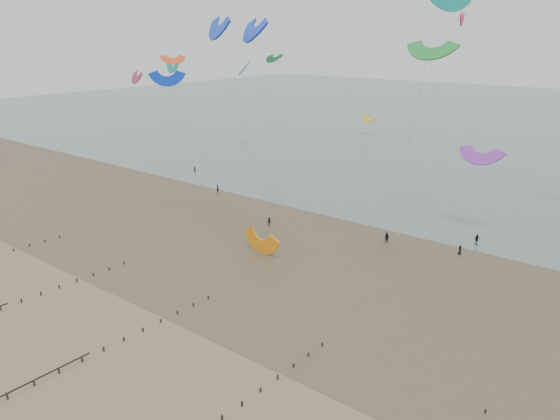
{
  "coord_description": "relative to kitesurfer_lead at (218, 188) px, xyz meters",
  "views": [
    {
      "loc": [
        51.38,
        -32.22,
        32.95
      ],
      "look_at": [
        3.18,
        28.0,
        8.0
      ],
      "focal_mm": 35.0,
      "sensor_mm": 36.0,
      "label": 1
    }
  ],
  "objects": [
    {
      "name": "sea_and_shore",
      "position": [
        26.59,
        -14.16,
        -0.89
      ],
      "size": [
        500.0,
        665.0,
        0.03
      ],
      "color": "#475654",
      "rests_on": "ground"
    },
    {
      "name": "kitesurfer_lead",
      "position": [
        0.0,
        0.0,
        0.0
      ],
      "size": [
        0.73,
        0.56,
        1.79
      ],
      "primitive_type": "imported",
      "rotation": [
        0.0,
        0.0,
        2.92
      ],
      "color": "black",
      "rests_on": "ground"
    },
    {
      "name": "kitesurfers",
      "position": [
        56.96,
        -0.1,
        -0.04
      ],
      "size": [
        129.2,
        20.36,
        1.82
      ],
      "color": "black",
      "rests_on": "ground"
    },
    {
      "name": "grounded_kite",
      "position": [
        29.56,
        -20.1,
        -0.89
      ],
      "size": [
        7.75,
        6.48,
        3.84
      ],
      "primitive_type": null,
      "rotation": [
        1.54,
        0.0,
        -0.16
      ],
      "color": "orange",
      "rests_on": "ground"
    },
    {
      "name": "kites_airborne",
      "position": [
        14.33,
        37.86,
        20.74
      ],
      "size": [
        225.62,
        116.29,
        38.96
      ],
      "color": "#E93400",
      "rests_on": "ground"
    },
    {
      "name": "ground",
      "position": [
        30.67,
        -48.56,
        -0.89
      ],
      "size": [
        500.0,
        500.0,
        0.0
      ],
      "primitive_type": "plane",
      "color": "brown",
      "rests_on": "ground"
    }
  ]
}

